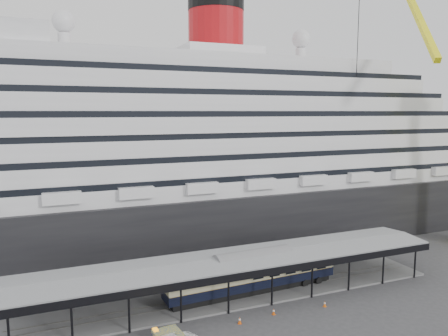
{
  "coord_description": "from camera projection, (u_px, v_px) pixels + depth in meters",
  "views": [
    {
      "loc": [
        -22.13,
        -43.67,
        23.55
      ],
      "look_at": [
        -0.49,
        8.0,
        16.26
      ],
      "focal_mm": 35.0,
      "sensor_mm": 36.0,
      "label": 1
    }
  ],
  "objects": [
    {
      "name": "ground",
      "position": [
        254.0,
        312.0,
        51.46
      ],
      "size": [
        200.0,
        200.0,
        0.0
      ],
      "primitive_type": "plane",
      "color": "#363638",
      "rests_on": "ground"
    },
    {
      "name": "cruise_ship",
      "position": [
        175.0,
        140.0,
        78.38
      ],
      "size": [
        130.0,
        30.0,
        43.9
      ],
      "color": "black",
      "rests_on": "ground"
    },
    {
      "name": "platform_canopy",
      "position": [
        237.0,
        278.0,
        55.73
      ],
      "size": [
        56.0,
        9.18,
        5.3
      ],
      "color": "slate",
      "rests_on": "ground"
    },
    {
      "name": "pullman_carriage",
      "position": [
        253.0,
        272.0,
        56.57
      ],
      "size": [
        23.96,
        4.24,
        23.4
      ],
      "rotation": [
        0.0,
        0.0,
        0.05
      ],
      "color": "black",
      "rests_on": "ground"
    },
    {
      "name": "traffic_cone_left",
      "position": [
        240.0,
        320.0,
        48.68
      ],
      "size": [
        0.55,
        0.55,
        0.8
      ],
      "rotation": [
        0.0,
        0.0,
        -0.42
      ],
      "color": "#D5510B",
      "rests_on": "ground"
    },
    {
      "name": "traffic_cone_mid",
      "position": [
        274.0,
        311.0,
        50.87
      ],
      "size": [
        0.49,
        0.49,
        0.75
      ],
      "rotation": [
        0.0,
        0.0,
        0.31
      ],
      "color": "#D2520B",
      "rests_on": "ground"
    },
    {
      "name": "traffic_cone_right",
      "position": [
        325.0,
        304.0,
        52.91
      ],
      "size": [
        0.49,
        0.49,
        0.74
      ],
      "rotation": [
        0.0,
        0.0,
        0.35
      ],
      "color": "#E15F0C",
      "rests_on": "ground"
    }
  ]
}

